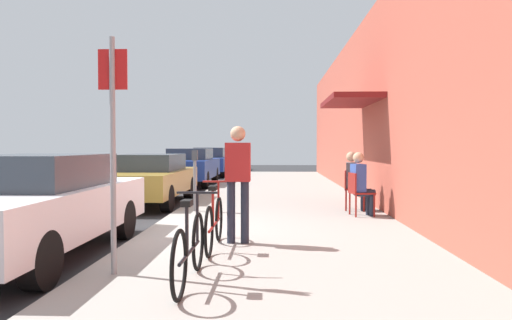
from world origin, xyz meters
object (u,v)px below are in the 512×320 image
Objects in this scene: parked_car_1 at (149,178)px; bicycle_0 at (190,249)px; parking_meter at (195,176)px; parked_car_3 at (211,161)px; bicycle_1 at (214,223)px; cafe_chair_1 at (351,187)px; parked_car_0 at (34,204)px; parked_car_2 at (190,166)px; seated_patron_0 at (361,181)px; parked_car_4 at (224,158)px; pedestrian_standing at (238,174)px; street_sign at (113,136)px; seated_patron_1 at (354,179)px; cafe_chair_0 at (358,191)px.

parked_car_1 is 2.57× the size of bicycle_0.
parking_meter is at bearing -52.57° from parked_car_1.
parked_car_3 is at bearing 96.43° from parking_meter.
bicycle_0 is at bearing -91.44° from bicycle_1.
parked_car_3 is 5.06× the size of cafe_chair_1.
parked_car_2 is (0.00, 11.75, 0.02)m from parked_car_0.
seated_patron_0 is (5.03, 3.27, 0.08)m from parked_car_0.
parked_car_3 is 14.32m from cafe_chair_1.
parked_car_4 is 3.41× the size of seated_patron_0.
parked_car_0 is 6.00m from seated_patron_0.
parked_car_2 reaches higher than bicycle_1.
parked_car_0 is at bearing -169.35° from pedestrian_standing.
parked_car_1 is 1.69× the size of street_sign.
bicycle_1 is (2.45, -11.62, -0.27)m from parked_car_2.
parked_car_1 is 7.71m from bicycle_0.
cafe_chair_1 is 4.26m from pedestrian_standing.
bicycle_1 is at bearing 88.56° from bicycle_0.
bicycle_1 is 4.71m from cafe_chair_1.
parked_car_2 reaches higher than cafe_chair_1.
parked_car_4 reaches higher than parked_car_1.
bicycle_0 is (2.41, -25.15, -0.26)m from parked_car_4.
parked_car_4 is at bearing 104.41° from seated_patron_1.
pedestrian_standing is at bearing -83.24° from parked_car_4.
parked_car_1 is at bearing 90.00° from parked_car_0.
bicycle_1 is at bearing 53.78° from street_sign.
pedestrian_standing reaches higher than parked_car_0.
cafe_chair_1 is 0.51× the size of pedestrian_standing.
cafe_chair_0 is 1.00× the size of cafe_chair_1.
pedestrian_standing reaches higher than parked_car_2.
parked_car_4 is at bearing 90.00° from parked_car_3.
parked_car_0 is 3.41× the size of seated_patron_1.
parked_car_1 is 2.56m from parking_meter.
seated_patron_0 is (2.58, 3.14, 0.34)m from bicycle_1.
parked_car_1 is at bearing -90.00° from parked_car_4.
parked_car_4 is at bearing 95.46° from bicycle_0.
parked_car_3 reaches higher than parked_car_2.
pedestrian_standing is (2.74, -5.31, 0.42)m from parked_car_1.
seated_patron_1 is (0.06, -0.01, 0.19)m from cafe_chair_1.
parked_car_0 is 11.75m from parked_car_2.
parked_car_2 is at bearing 96.63° from street_sign.
street_sign is at bearing -123.34° from cafe_chair_1.
seated_patron_0 reaches higher than parked_car_1.
pedestrian_standing is at bearing 10.65° from parked_car_0.
parked_car_2 is at bearing 123.29° from seated_patron_1.
parked_car_3 is 2.57× the size of bicycle_1.
parked_car_2 is 5.06× the size of cafe_chair_0.
seated_patron_1 is at bearing 5.00° from parking_meter.
parked_car_2 is 13.03m from street_sign.
parked_car_4 is 25.27m from bicycle_0.
bicycle_1 is (0.90, -3.66, -0.41)m from parking_meter.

